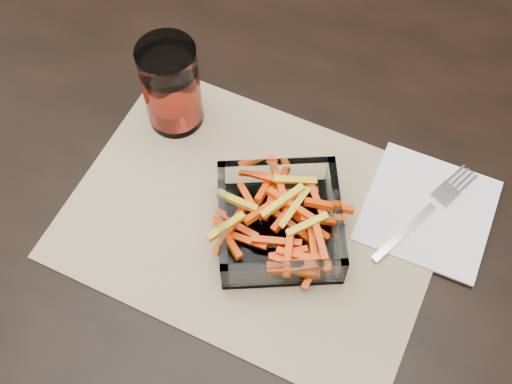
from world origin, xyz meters
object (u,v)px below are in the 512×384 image
at_px(tumbler, 172,88).
at_px(fork, 428,210).
at_px(dining_table, 200,190).
at_px(glass_bowl, 279,224).

distance_m(tumbler, fork, 0.36).
bearing_deg(fork, dining_table, -148.25).
distance_m(dining_table, fork, 0.32).
distance_m(glass_bowl, tumbler, 0.23).
height_order(dining_table, fork, fork).
xyz_separation_m(tumbler, fork, (0.35, -0.02, -0.06)).
height_order(tumbler, fork, tumbler).
bearing_deg(glass_bowl, fork, 29.83).
xyz_separation_m(dining_table, glass_bowl, (0.14, -0.06, 0.11)).
bearing_deg(tumbler, fork, -3.22).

